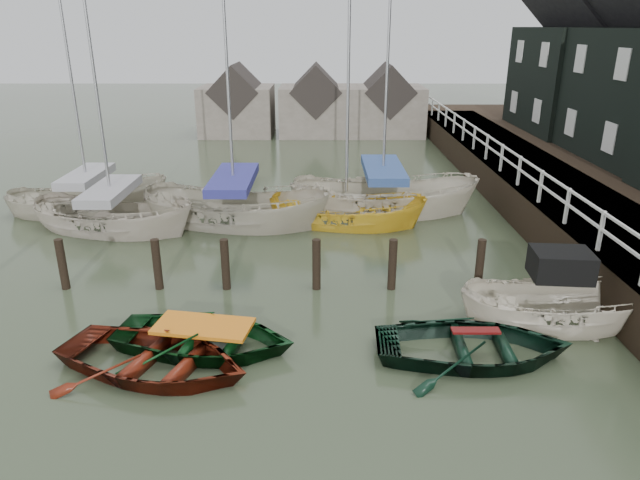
{
  "coord_description": "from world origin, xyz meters",
  "views": [
    {
      "loc": [
        1.32,
        -10.79,
        6.6
      ],
      "look_at": [
        1.29,
        2.97,
        1.4
      ],
      "focal_mm": 32.0,
      "sensor_mm": 36.0,
      "label": 1
    }
  ],
  "objects_px": {
    "sailboat_e": "(91,209)",
    "rowboat_dkgreen": "(473,358)",
    "rowboat_green": "(205,349)",
    "rowboat_red": "(156,371)",
    "sailboat_c": "(346,223)",
    "sailboat_a": "(115,228)",
    "sailboat_b": "(236,221)",
    "sailboat_d": "(382,210)",
    "motorboat": "(555,322)"
  },
  "relations": [
    {
      "from": "sailboat_e",
      "to": "rowboat_dkgreen",
      "type": "bearing_deg",
      "value": -146.45
    },
    {
      "from": "rowboat_dkgreen",
      "to": "rowboat_green",
      "type": "bearing_deg",
      "value": 88.78
    },
    {
      "from": "rowboat_red",
      "to": "sailboat_c",
      "type": "relative_size",
      "value": 0.39
    },
    {
      "from": "rowboat_green",
      "to": "sailboat_e",
      "type": "xyz_separation_m",
      "value": [
        -6.22,
        9.86,
        0.06
      ]
    },
    {
      "from": "sailboat_a",
      "to": "sailboat_b",
      "type": "relative_size",
      "value": 0.85
    },
    {
      "from": "rowboat_red",
      "to": "rowboat_green",
      "type": "height_order",
      "value": "rowboat_red"
    },
    {
      "from": "rowboat_green",
      "to": "rowboat_dkgreen",
      "type": "bearing_deg",
      "value": -83.27
    },
    {
      "from": "sailboat_a",
      "to": "rowboat_dkgreen",
      "type": "bearing_deg",
      "value": -112.92
    },
    {
      "from": "rowboat_red",
      "to": "sailboat_e",
      "type": "bearing_deg",
      "value": 45.4
    },
    {
      "from": "rowboat_dkgreen",
      "to": "sailboat_e",
      "type": "height_order",
      "value": "sailboat_e"
    },
    {
      "from": "rowboat_red",
      "to": "sailboat_d",
      "type": "distance_m",
      "value": 12.07
    },
    {
      "from": "rowboat_red",
      "to": "sailboat_a",
      "type": "height_order",
      "value": "sailboat_a"
    },
    {
      "from": "rowboat_dkgreen",
      "to": "sailboat_e",
      "type": "distance_m",
      "value": 15.71
    },
    {
      "from": "rowboat_dkgreen",
      "to": "rowboat_red",
      "type": "bearing_deg",
      "value": 96.41
    },
    {
      "from": "rowboat_green",
      "to": "sailboat_c",
      "type": "relative_size",
      "value": 0.38
    },
    {
      "from": "rowboat_green",
      "to": "sailboat_a",
      "type": "relative_size",
      "value": 0.38
    },
    {
      "from": "rowboat_red",
      "to": "sailboat_d",
      "type": "bearing_deg",
      "value": -9.27
    },
    {
      "from": "rowboat_green",
      "to": "sailboat_d",
      "type": "relative_size",
      "value": 0.34
    },
    {
      "from": "rowboat_green",
      "to": "sailboat_e",
      "type": "bearing_deg",
      "value": 42.19
    },
    {
      "from": "motorboat",
      "to": "sailboat_b",
      "type": "height_order",
      "value": "sailboat_b"
    },
    {
      "from": "rowboat_red",
      "to": "sailboat_e",
      "type": "height_order",
      "value": "sailboat_e"
    },
    {
      "from": "sailboat_c",
      "to": "sailboat_e",
      "type": "relative_size",
      "value": 1.17
    },
    {
      "from": "rowboat_red",
      "to": "sailboat_c",
      "type": "height_order",
      "value": "sailboat_c"
    },
    {
      "from": "sailboat_e",
      "to": "sailboat_b",
      "type": "bearing_deg",
      "value": -119.99
    },
    {
      "from": "rowboat_dkgreen",
      "to": "motorboat",
      "type": "distance_m",
      "value": 2.64
    },
    {
      "from": "rowboat_red",
      "to": "motorboat",
      "type": "bearing_deg",
      "value": -59.32
    },
    {
      "from": "rowboat_dkgreen",
      "to": "sailboat_c",
      "type": "distance_m",
      "value": 8.98
    },
    {
      "from": "rowboat_red",
      "to": "rowboat_green",
      "type": "relative_size",
      "value": 1.03
    },
    {
      "from": "sailboat_c",
      "to": "sailboat_a",
      "type": "bearing_deg",
      "value": 106.31
    },
    {
      "from": "rowboat_dkgreen",
      "to": "sailboat_c",
      "type": "height_order",
      "value": "sailboat_c"
    },
    {
      "from": "motorboat",
      "to": "rowboat_green",
      "type": "bearing_deg",
      "value": 102.3
    },
    {
      "from": "sailboat_a",
      "to": "sailboat_e",
      "type": "distance_m",
      "value": 2.72
    },
    {
      "from": "sailboat_c",
      "to": "rowboat_dkgreen",
      "type": "bearing_deg",
      "value": -153.17
    },
    {
      "from": "rowboat_green",
      "to": "motorboat",
      "type": "bearing_deg",
      "value": -72.65
    },
    {
      "from": "sailboat_b",
      "to": "rowboat_dkgreen",
      "type": "bearing_deg",
      "value": -130.35
    },
    {
      "from": "sailboat_c",
      "to": "sailboat_e",
      "type": "bearing_deg",
      "value": 92.75
    },
    {
      "from": "rowboat_red",
      "to": "sailboat_d",
      "type": "xyz_separation_m",
      "value": [
        5.67,
        10.66,
        0.06
      ]
    },
    {
      "from": "sailboat_c",
      "to": "sailboat_e",
      "type": "height_order",
      "value": "sailboat_c"
    },
    {
      "from": "motorboat",
      "to": "sailboat_a",
      "type": "distance_m",
      "value": 14.23
    },
    {
      "from": "sailboat_a",
      "to": "rowboat_green",
      "type": "bearing_deg",
      "value": -134.34
    },
    {
      "from": "sailboat_a",
      "to": "sailboat_e",
      "type": "relative_size",
      "value": 1.16
    },
    {
      "from": "sailboat_c",
      "to": "sailboat_d",
      "type": "height_order",
      "value": "sailboat_d"
    },
    {
      "from": "sailboat_c",
      "to": "rowboat_red",
      "type": "bearing_deg",
      "value": 166.85
    },
    {
      "from": "rowboat_dkgreen",
      "to": "sailboat_b",
      "type": "xyz_separation_m",
      "value": [
        -6.26,
        8.77,
        0.06
      ]
    },
    {
      "from": "sailboat_c",
      "to": "motorboat",
      "type": "bearing_deg",
      "value": -136.07
    },
    {
      "from": "sailboat_b",
      "to": "sailboat_d",
      "type": "relative_size",
      "value": 1.06
    },
    {
      "from": "sailboat_e",
      "to": "sailboat_d",
      "type": "bearing_deg",
      "value": -106.22
    },
    {
      "from": "sailboat_a",
      "to": "sailboat_c",
      "type": "xyz_separation_m",
      "value": [
        7.97,
        0.64,
        -0.05
      ]
    },
    {
      "from": "motorboat",
      "to": "sailboat_c",
      "type": "relative_size",
      "value": 0.44
    },
    {
      "from": "motorboat",
      "to": "sailboat_e",
      "type": "xyz_separation_m",
      "value": [
        -14.22,
        8.82,
        -0.03
      ]
    }
  ]
}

